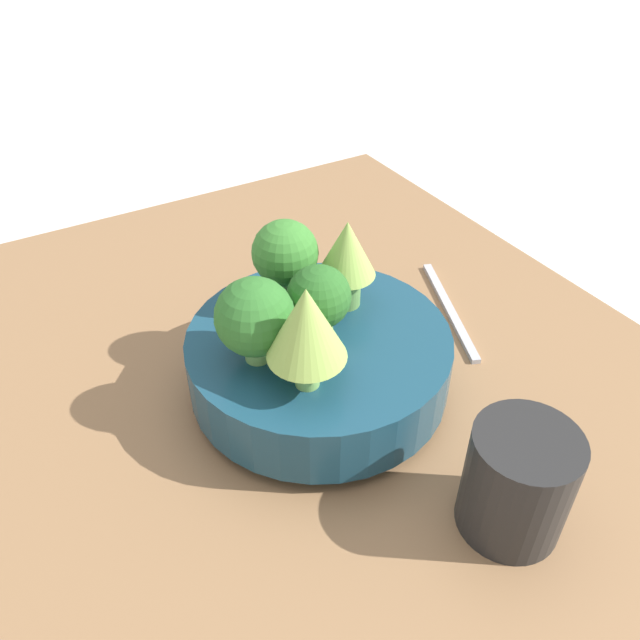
% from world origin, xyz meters
% --- Properties ---
extents(ground_plane, '(6.00, 6.00, 0.00)m').
position_xyz_m(ground_plane, '(0.00, 0.00, 0.00)').
color(ground_plane, silver).
extents(table, '(0.95, 0.77, 0.04)m').
position_xyz_m(table, '(0.00, 0.00, 0.02)').
color(table, olive).
rests_on(table, ground_plane).
extents(bowl, '(0.26, 0.26, 0.07)m').
position_xyz_m(bowl, '(-0.00, -0.01, 0.08)').
color(bowl, navy).
rests_on(bowl, table).
extents(broccoli_floret_right, '(0.07, 0.07, 0.09)m').
position_xyz_m(broccoli_floret_right, '(0.06, -0.01, 0.17)').
color(broccoli_floret_right, '#609347').
rests_on(broccoli_floret_right, bowl).
extents(broccoli_floret_center, '(0.06, 0.06, 0.08)m').
position_xyz_m(broccoli_floret_center, '(-0.00, -0.01, 0.16)').
color(broccoli_floret_center, '#609347').
rests_on(broccoli_floret_center, bowl).
extents(romanesco_piece_near, '(0.06, 0.06, 0.09)m').
position_xyz_m(romanesco_piece_near, '(0.03, -0.06, 0.17)').
color(romanesco_piece_near, '#609347').
rests_on(romanesco_piece_near, bowl).
extents(broccoli_floret_back, '(0.07, 0.07, 0.08)m').
position_xyz_m(broccoli_floret_back, '(-0.00, 0.06, 0.16)').
color(broccoli_floret_back, '#7AB256').
rests_on(broccoli_floret_back, bowl).
extents(romanesco_piece_far, '(0.07, 0.07, 0.10)m').
position_xyz_m(romanesco_piece_far, '(-0.05, 0.03, 0.18)').
color(romanesco_piece_far, '#7AB256').
rests_on(romanesco_piece_far, bowl).
extents(cup, '(0.08, 0.08, 0.10)m').
position_xyz_m(cup, '(-0.21, -0.07, 0.09)').
color(cup, black).
rests_on(cup, table).
extents(fork, '(0.18, 0.08, 0.01)m').
position_xyz_m(fork, '(0.04, -0.21, 0.04)').
color(fork, '#B2B2B7').
rests_on(fork, table).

